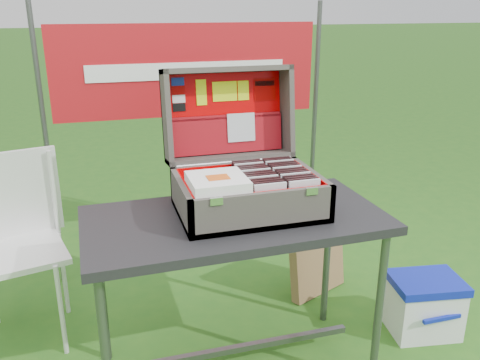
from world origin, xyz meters
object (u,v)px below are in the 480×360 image
object	(u,v)px
suitcase	(245,144)
cardboard_box	(317,260)
table	(235,297)
cooler	(424,305)
chair	(18,256)

from	to	relation	value
suitcase	cardboard_box	bearing A→B (deg)	37.56
suitcase	table	bearing A→B (deg)	-128.58
table	suitcase	bearing A→B (deg)	50.10
cooler	chair	world-z (taller)	chair
suitcase	cooler	bearing A→B (deg)	-4.26
cardboard_box	table	bearing A→B (deg)	-164.04
suitcase	chair	size ratio (longest dim) A/B	0.64
table	cardboard_box	xyz separation A→B (m)	(0.67, 0.55, -0.19)
cooler	suitcase	bearing A→B (deg)	-175.48
cardboard_box	chair	bearing A→B (deg)	156.54
suitcase	cooler	xyz separation A→B (m)	(0.98, -0.07, -0.95)
table	cooler	world-z (taller)	table
suitcase	cooler	world-z (taller)	suitcase
chair	cardboard_box	xyz separation A→B (m)	(1.65, -0.00, -0.27)
table	suitcase	distance (m)	0.71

